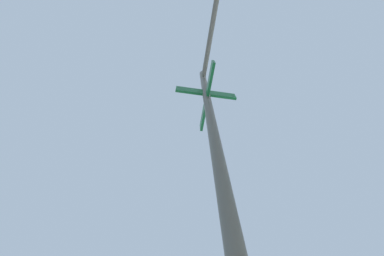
% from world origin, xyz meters
% --- Properties ---
extents(traffic_signal_near, '(2.46, 1.92, 5.37)m').
position_xyz_m(traffic_signal_near, '(-6.40, -6.73, 3.78)').
color(traffic_signal_near, '#474C47').
rests_on(traffic_signal_near, ground_plane).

